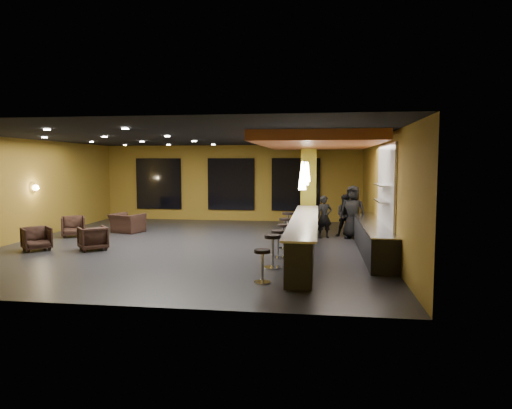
# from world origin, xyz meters

# --- Properties ---
(floor) EXTENTS (12.00, 13.00, 0.10)m
(floor) POSITION_xyz_m (0.00, 0.00, -0.05)
(floor) COLOR black
(floor) RESTS_ON ground
(ceiling) EXTENTS (12.00, 13.00, 0.10)m
(ceiling) POSITION_xyz_m (0.00, 0.00, 3.55)
(ceiling) COLOR black
(wall_back) EXTENTS (12.00, 0.10, 3.50)m
(wall_back) POSITION_xyz_m (0.00, 6.55, 1.75)
(wall_back) COLOR olive
(wall_back) RESTS_ON floor
(wall_front) EXTENTS (12.00, 0.10, 3.50)m
(wall_front) POSITION_xyz_m (0.00, -6.55, 1.75)
(wall_front) COLOR olive
(wall_front) RESTS_ON floor
(wall_left) EXTENTS (0.10, 13.00, 3.50)m
(wall_left) POSITION_xyz_m (-6.05, 0.00, 1.75)
(wall_left) COLOR olive
(wall_left) RESTS_ON floor
(wall_right) EXTENTS (0.10, 13.00, 3.50)m
(wall_right) POSITION_xyz_m (6.05, 0.00, 1.75)
(wall_right) COLOR olive
(wall_right) RESTS_ON floor
(wood_soffit) EXTENTS (3.60, 8.00, 0.28)m
(wood_soffit) POSITION_xyz_m (4.00, 1.00, 3.36)
(wood_soffit) COLOR #B55F34
(wood_soffit) RESTS_ON ceiling
(window_left) EXTENTS (2.20, 0.06, 2.40)m
(window_left) POSITION_xyz_m (-3.50, 6.44, 1.70)
(window_left) COLOR black
(window_left) RESTS_ON wall_back
(window_center) EXTENTS (2.20, 0.06, 2.40)m
(window_center) POSITION_xyz_m (0.00, 6.44, 1.70)
(window_center) COLOR black
(window_center) RESTS_ON wall_back
(window_right) EXTENTS (2.20, 0.06, 2.40)m
(window_right) POSITION_xyz_m (3.00, 6.44, 1.70)
(window_right) COLOR black
(window_right) RESTS_ON wall_back
(tile_backsplash) EXTENTS (0.06, 3.20, 2.40)m
(tile_backsplash) POSITION_xyz_m (5.96, -1.00, 2.00)
(tile_backsplash) COLOR white
(tile_backsplash) RESTS_ON wall_right
(bar_counter) EXTENTS (0.60, 8.00, 1.00)m
(bar_counter) POSITION_xyz_m (3.65, -1.00, 0.50)
(bar_counter) COLOR black
(bar_counter) RESTS_ON floor
(bar_top) EXTENTS (0.78, 8.10, 0.05)m
(bar_top) POSITION_xyz_m (3.65, -1.00, 1.02)
(bar_top) COLOR silver
(bar_top) RESTS_ON bar_counter
(prep_counter) EXTENTS (0.70, 6.00, 0.86)m
(prep_counter) POSITION_xyz_m (5.65, -0.50, 0.43)
(prep_counter) COLOR black
(prep_counter) RESTS_ON floor
(prep_top) EXTENTS (0.72, 6.00, 0.03)m
(prep_top) POSITION_xyz_m (5.65, -0.50, 0.89)
(prep_top) COLOR silver
(prep_top) RESTS_ON prep_counter
(wall_shelf_lower) EXTENTS (0.30, 1.50, 0.03)m
(wall_shelf_lower) POSITION_xyz_m (5.82, -1.20, 1.60)
(wall_shelf_lower) COLOR silver
(wall_shelf_lower) RESTS_ON wall_right
(wall_shelf_upper) EXTENTS (0.30, 1.50, 0.03)m
(wall_shelf_upper) POSITION_xyz_m (5.82, -1.20, 2.05)
(wall_shelf_upper) COLOR silver
(wall_shelf_upper) RESTS_ON wall_right
(column) EXTENTS (0.60, 0.60, 3.50)m
(column) POSITION_xyz_m (3.65, 3.60, 1.75)
(column) COLOR olive
(column) RESTS_ON floor
(wall_sconce) EXTENTS (0.22, 0.22, 0.22)m
(wall_sconce) POSITION_xyz_m (-5.88, 0.50, 1.80)
(wall_sconce) COLOR #FFE5B2
(wall_sconce) RESTS_ON wall_left
(pendant_0) EXTENTS (0.20, 0.20, 0.70)m
(pendant_0) POSITION_xyz_m (3.65, -3.00, 2.35)
(pendant_0) COLOR white
(pendant_0) RESTS_ON wood_soffit
(pendant_1) EXTENTS (0.20, 0.20, 0.70)m
(pendant_1) POSITION_xyz_m (3.65, -0.50, 2.35)
(pendant_1) COLOR white
(pendant_1) RESTS_ON wood_soffit
(pendant_2) EXTENTS (0.20, 0.20, 0.70)m
(pendant_2) POSITION_xyz_m (3.65, 2.00, 2.35)
(pendant_2) COLOR white
(pendant_2) RESTS_ON wood_soffit
(staff_a) EXTENTS (0.64, 0.51, 1.51)m
(staff_a) POSITION_xyz_m (4.26, 1.96, 0.76)
(staff_a) COLOR black
(staff_a) RESTS_ON floor
(staff_b) EXTENTS (0.79, 0.64, 1.55)m
(staff_b) POSITION_xyz_m (5.05, 2.30, 0.77)
(staff_b) COLOR black
(staff_b) RESTS_ON floor
(staff_c) EXTENTS (1.06, 0.86, 1.88)m
(staff_c) POSITION_xyz_m (5.25, 1.99, 0.94)
(staff_c) COLOR black
(staff_c) RESTS_ON floor
(armchair_a) EXTENTS (1.10, 1.10, 0.72)m
(armchair_a) POSITION_xyz_m (-4.49, -1.64, 0.36)
(armchair_a) COLOR black
(armchair_a) RESTS_ON floor
(armchair_b) EXTENTS (1.12, 1.12, 0.73)m
(armchair_b) POSITION_xyz_m (-2.81, -1.34, 0.37)
(armchair_b) COLOR black
(armchair_b) RESTS_ON floor
(armchair_c) EXTENTS (1.09, 1.10, 0.74)m
(armchair_c) POSITION_xyz_m (-4.79, 1.00, 0.37)
(armchair_c) COLOR black
(armchair_c) RESTS_ON floor
(armchair_d) EXTENTS (1.37, 1.28, 0.73)m
(armchair_d) POSITION_xyz_m (-3.26, 2.23, 0.36)
(armchair_d) COLOR black
(armchair_d) RESTS_ON floor
(bar_stool_0) EXTENTS (0.38, 0.38, 0.75)m
(bar_stool_0) POSITION_xyz_m (2.84, -4.50, 0.48)
(bar_stool_0) COLOR silver
(bar_stool_0) RESTS_ON floor
(bar_stool_1) EXTENTS (0.43, 0.43, 0.86)m
(bar_stool_1) POSITION_xyz_m (2.91, -3.04, 0.55)
(bar_stool_1) COLOR silver
(bar_stool_1) RESTS_ON floor
(bar_stool_2) EXTENTS (0.40, 0.40, 0.79)m
(bar_stool_2) POSITION_xyz_m (2.94, -1.78, 0.50)
(bar_stool_2) COLOR silver
(bar_stool_2) RESTS_ON floor
(bar_stool_3) EXTENTS (0.39, 0.39, 0.77)m
(bar_stool_3) POSITION_xyz_m (2.97, -0.34, 0.49)
(bar_stool_3) COLOR silver
(bar_stool_3) RESTS_ON floor
(bar_stool_4) EXTENTS (0.40, 0.40, 0.80)m
(bar_stool_4) POSITION_xyz_m (2.92, 1.00, 0.51)
(bar_stool_4) COLOR silver
(bar_stool_4) RESTS_ON floor
(bar_stool_5) EXTENTS (0.43, 0.43, 0.86)m
(bar_stool_5) POSITION_xyz_m (2.94, 2.35, 0.55)
(bar_stool_5) COLOR silver
(bar_stool_5) RESTS_ON floor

